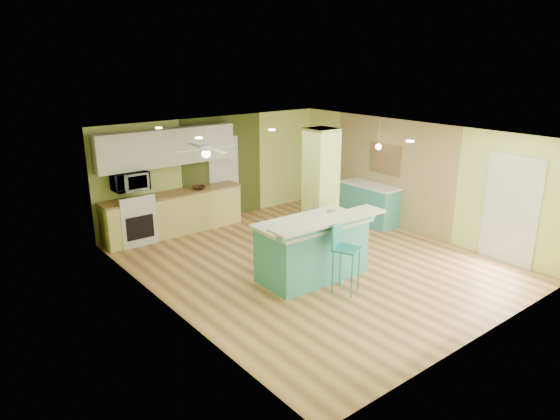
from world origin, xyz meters
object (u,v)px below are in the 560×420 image
at_px(fruit_bowl, 198,188).
at_px(canister, 331,213).
at_px(bar_stool, 342,246).
at_px(side_counter, 369,204).
at_px(peninsula, 313,248).

height_order(fruit_bowl, canister, canister).
distance_m(fruit_bowl, canister, 3.71).
bearing_deg(bar_stool, canister, 37.21).
bearing_deg(fruit_bowl, canister, -79.69).
relative_size(side_counter, fruit_bowl, 5.01).
distance_m(bar_stool, side_counter, 3.84).
distance_m(side_counter, canister, 3.18).
height_order(side_counter, fruit_bowl, fruit_bowl).
bearing_deg(canister, peninsula, 177.50).
bearing_deg(fruit_bowl, peninsula, -86.00).
relative_size(peninsula, canister, 13.18).
xyz_separation_m(peninsula, canister, (0.41, -0.02, 0.58)).
height_order(peninsula, canister, canister).
bearing_deg(side_counter, peninsula, -154.99).
xyz_separation_m(peninsula, side_counter, (3.14, 1.46, -0.09)).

